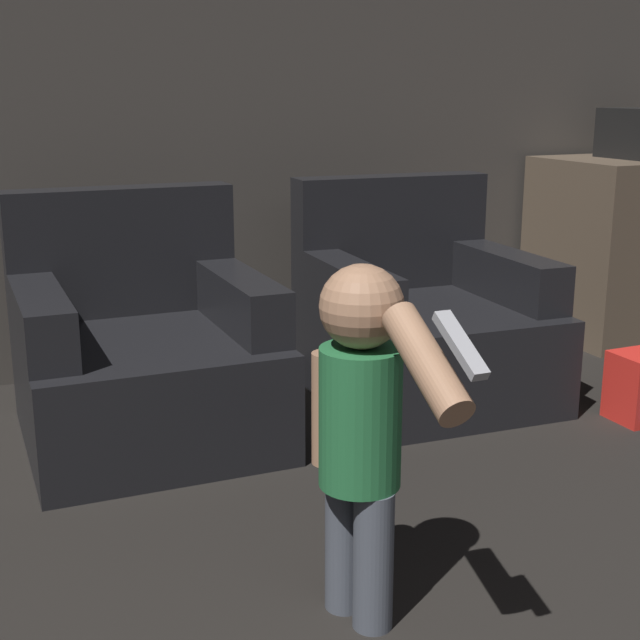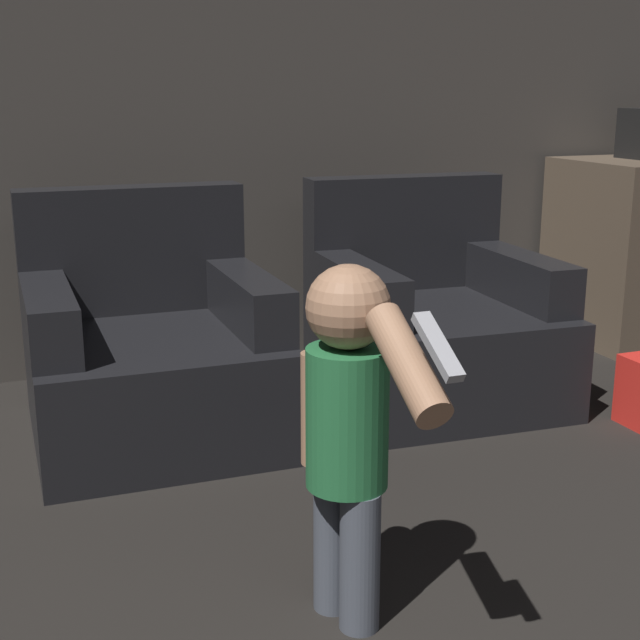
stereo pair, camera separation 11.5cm
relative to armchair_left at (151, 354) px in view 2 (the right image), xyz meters
The scene contains 4 objects.
wall_back 1.33m from the armchair_left, 68.91° to the left, with size 8.40×0.05×2.60m.
armchair_left is the anchor object (origin of this frame).
armchair_right 1.17m from the armchair_left, ahead, with size 0.92×0.96×0.89m.
person_toddler 1.44m from the armchair_left, 81.82° to the right, with size 0.19×0.60×0.88m.
Camera 2 is at (-0.87, 0.49, 1.26)m, focal length 50.00 mm.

